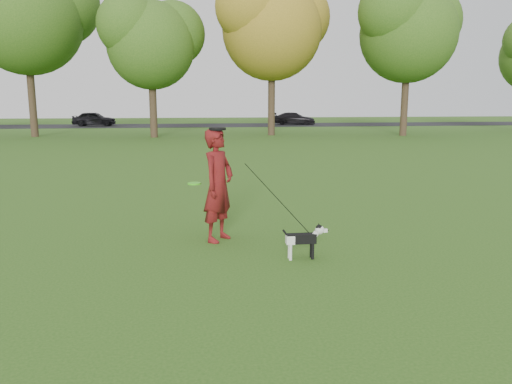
{
  "coord_description": "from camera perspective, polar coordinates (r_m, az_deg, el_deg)",
  "views": [
    {
      "loc": [
        -1.35,
        -8.19,
        2.52
      ],
      "look_at": [
        -0.32,
        0.13,
        0.95
      ],
      "focal_mm": 35.0,
      "sensor_mm": 36.0,
      "label": 1
    }
  ],
  "objects": [
    {
      "name": "dog",
      "position": [
        8.0,
        5.59,
        -5.21
      ],
      "size": [
        0.75,
        0.15,
        0.57
      ],
      "color": "black",
      "rests_on": "ground"
    },
    {
      "name": "car_right",
      "position": [
        49.2,
        4.4,
        8.37
      ],
      "size": [
        4.3,
        2.38,
        1.18
      ],
      "primitive_type": "imported",
      "rotation": [
        0.0,
        0.0,
        1.38
      ],
      "color": "black",
      "rests_on": "road"
    },
    {
      "name": "road",
      "position": [
        48.28,
        -5.45,
        7.6
      ],
      "size": [
        120.0,
        7.0,
        0.02
      ],
      "primitive_type": "cube",
      "color": "black",
      "rests_on": "ground"
    },
    {
      "name": "man",
      "position": [
        8.88,
        -4.33,
        0.77
      ],
      "size": [
        0.82,
        0.88,
        2.02
      ],
      "primitive_type": "imported",
      "rotation": [
        0.0,
        0.0,
        0.96
      ],
      "color": "#570C15",
      "rests_on": "ground"
    },
    {
      "name": "tree_row",
      "position": [
        34.61,
        -7.47,
        18.65
      ],
      "size": [
        51.74,
        8.86,
        12.01
      ],
      "color": "#38281C",
      "rests_on": "ground"
    },
    {
      "name": "ground",
      "position": [
        8.68,
        2.23,
        -6.28
      ],
      "size": [
        120.0,
        120.0,
        0.0
      ],
      "primitive_type": "plane",
      "color": "#285116",
      "rests_on": "ground"
    },
    {
      "name": "man_held_items",
      "position": [
        8.36,
        2.32,
        -0.63
      ],
      "size": [
        1.95,
        1.38,
        1.64
      ],
      "color": "#45DD1B",
      "rests_on": "ground"
    },
    {
      "name": "car_left",
      "position": [
        49.1,
        -18.01,
        7.96
      ],
      "size": [
        3.99,
        1.87,
        1.32
      ],
      "primitive_type": "imported",
      "rotation": [
        0.0,
        0.0,
        1.49
      ],
      "color": "black",
      "rests_on": "road"
    }
  ]
}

